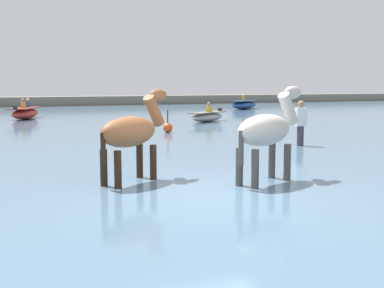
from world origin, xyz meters
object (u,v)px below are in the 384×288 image
object	(u,v)px
person_wading_mid	(301,126)
boat_mid_channel	(25,113)
channel_buoy	(168,128)
horse_lead_pinto	(267,133)
horse_trailing_chestnut	(132,134)
boat_mid_outer	(207,117)
boat_far_inshore	(244,105)

from	to	relation	value
person_wading_mid	boat_mid_channel	bearing A→B (deg)	114.96
channel_buoy	person_wading_mid	bearing A→B (deg)	-64.94
horse_lead_pinto	horse_trailing_chestnut	bearing A→B (deg)	156.95
horse_lead_pinto	horse_trailing_chestnut	size ratio (longest dim) A/B	1.03
boat_mid_channel	horse_trailing_chestnut	bearing A→B (deg)	-87.46
horse_lead_pinto	boat_mid_channel	distance (m)	19.32
horse_trailing_chestnut	boat_mid_outer	world-z (taller)	horse_trailing_chestnut
horse_lead_pinto	boat_mid_outer	distance (m)	14.69
person_wading_mid	channel_buoy	xyz separation A→B (m)	(-2.38, 5.08, -0.38)
boat_far_inshore	horse_trailing_chestnut	bearing A→B (deg)	-122.58
boat_far_inshore	boat_mid_channel	world-z (taller)	boat_far_inshore
channel_buoy	boat_mid_channel	bearing A→B (deg)	114.91
boat_far_inshore	boat_mid_outer	bearing A→B (deg)	-126.61
boat_mid_channel	person_wading_mid	distance (m)	16.21
boat_mid_channel	person_wading_mid	xyz separation A→B (m)	(6.84, -14.70, 0.27)
boat_mid_channel	horse_lead_pinto	bearing A→B (deg)	-80.73
horse_lead_pinto	boat_mid_channel	size ratio (longest dim) A/B	0.68
boat_mid_outer	boat_mid_channel	bearing A→B (deg)	146.92
boat_far_inshore	person_wading_mid	size ratio (longest dim) A/B	1.91
horse_lead_pinto	boat_mid_outer	size ratio (longest dim) A/B	0.86
person_wading_mid	channel_buoy	distance (m)	5.62
horse_lead_pinto	channel_buoy	distance (m)	9.57
horse_lead_pinto	channel_buoy	world-z (taller)	horse_lead_pinto
horse_lead_pinto	boat_far_inshore	xyz separation A→B (m)	(12.00, 23.37, -0.63)
horse_trailing_chestnut	person_wading_mid	bearing A→B (deg)	29.19
boat_mid_outer	person_wading_mid	world-z (taller)	person_wading_mid
boat_far_inshore	boat_mid_channel	size ratio (longest dim) A/B	1.02
horse_lead_pinto	boat_far_inshore	world-z (taller)	horse_lead_pinto
boat_far_inshore	boat_mid_channel	distance (m)	15.71
horse_trailing_chestnut	boat_mid_outer	bearing A→B (deg)	60.67
boat_mid_outer	person_wading_mid	size ratio (longest dim) A/B	1.49
boat_far_inshore	boat_mid_outer	world-z (taller)	boat_far_inshore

